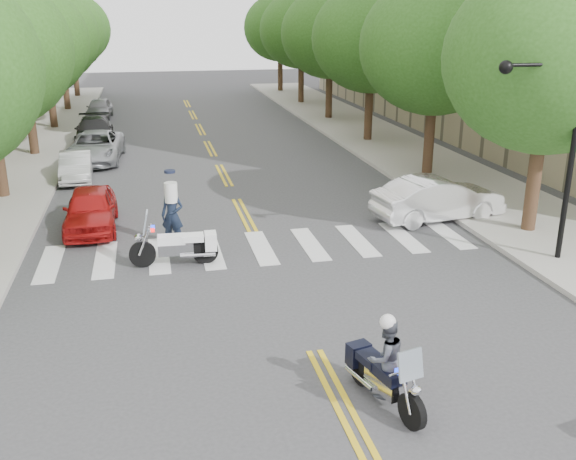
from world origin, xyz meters
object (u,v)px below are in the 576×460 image
object	(u,v)px
motorcycle_police	(384,363)
convertible	(438,199)
officer_standing	(172,215)
motorcycle_parked	(182,246)

from	to	relation	value
motorcycle_police	convertible	bearing A→B (deg)	-134.35
motorcycle_police	officer_standing	world-z (taller)	officer_standing
officer_standing	convertible	world-z (taller)	officer_standing
officer_standing	convertible	xyz separation A→B (m)	(9.11, 0.61, -0.20)
officer_standing	motorcycle_parked	bearing A→B (deg)	-62.03
officer_standing	convertible	bearing A→B (deg)	26.40
motorcycle_police	convertible	xyz separation A→B (m)	(5.75, 10.07, -0.05)
motorcycle_police	officer_standing	bearing A→B (deg)	-85.09
officer_standing	convertible	size ratio (longest dim) A/B	0.42
motorcycle_police	motorcycle_parked	bearing A→B (deg)	-82.20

